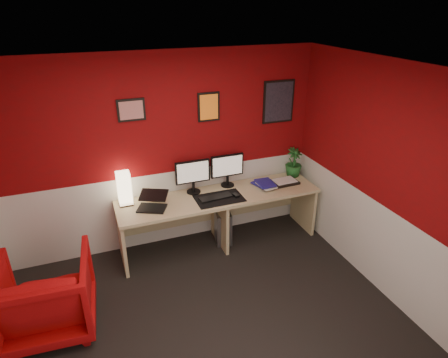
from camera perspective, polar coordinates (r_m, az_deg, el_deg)
ground at (r=4.12m, az=-2.00°, el=-21.67°), size 4.00×3.50×0.01m
ceiling at (r=2.86m, az=-2.77°, el=15.01°), size 4.00×3.50×0.01m
wall_back at (r=4.84m, az=-8.98°, el=3.64°), size 4.00×0.01×2.50m
wall_right at (r=4.30m, az=23.81°, el=-1.17°), size 0.01×3.50×2.50m
wainscot_back at (r=5.16m, az=-8.41°, el=-4.15°), size 4.00×0.01×1.00m
wainscot_right at (r=4.66m, az=22.16°, el=-9.48°), size 0.01×3.50×1.00m
desk at (r=5.08m, az=-0.65°, el=-6.07°), size 2.60×0.65×0.73m
shoji_lamp at (r=4.76m, az=-14.58°, el=-1.51°), size 0.16×0.16×0.40m
laptop at (r=4.62m, az=-10.76°, el=-3.21°), size 0.40×0.35×0.22m
monitor_left at (r=4.87m, az=-4.64°, el=1.07°), size 0.45×0.06×0.58m
monitor_right at (r=5.04m, az=0.53°, el=2.01°), size 0.45×0.06×0.58m
desk_mat at (r=4.82m, az=-0.72°, el=-2.91°), size 0.60×0.38×0.01m
keyboard at (r=4.82m, az=-1.25°, el=-2.73°), size 0.43×0.17×0.02m
mouse at (r=4.86m, az=1.76°, el=-2.42°), size 0.08×0.11×0.03m
book_bottom at (r=5.11m, az=5.08°, el=-1.17°), size 0.31×0.36×0.03m
book_middle at (r=5.06m, az=5.38°, el=-1.16°), size 0.21×0.28×0.02m
book_top at (r=5.06m, az=5.07°, el=-0.80°), size 0.22×0.29×0.03m
zen_tray at (r=5.29m, az=8.99°, el=-0.43°), size 0.36×0.26×0.03m
potted_plant at (r=5.45m, az=10.32°, el=2.45°), size 0.28×0.28×0.41m
pc_tower at (r=5.27m, az=-0.32°, el=-6.65°), size 0.28×0.48×0.45m
armchair at (r=4.26m, az=-24.82°, el=-15.42°), size 0.90×0.92×0.79m
art_left at (r=4.59m, az=-13.64°, el=9.94°), size 0.32×0.02×0.26m
art_center at (r=4.80m, az=-2.29°, el=10.67°), size 0.28×0.02×0.36m
art_right at (r=5.19m, az=8.10°, el=11.31°), size 0.44×0.02×0.56m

